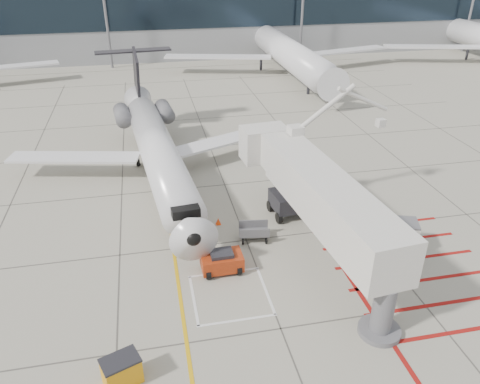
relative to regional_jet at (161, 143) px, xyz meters
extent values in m
plane|color=#9F9C89|center=(4.70, -12.01, -3.97)|extent=(260.00, 260.00, 0.00)
cone|color=#E95F0C|center=(-0.04, -5.69, -3.74)|extent=(0.34, 0.34, 0.47)
cone|color=#F5410C|center=(3.25, -5.70, -3.73)|extent=(0.36, 0.36, 0.49)
cube|color=gray|center=(14.70, 57.99, 3.03)|extent=(180.00, 28.00, 14.00)
cube|color=black|center=(14.70, 43.94, 4.03)|extent=(180.00, 0.10, 6.00)
camera|label=1|loc=(-0.81, -32.57, 13.09)|focal=35.00mm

